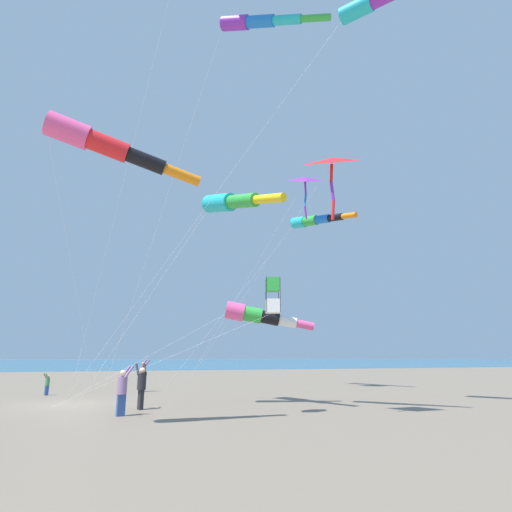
# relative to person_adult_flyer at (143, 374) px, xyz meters

# --- Properties ---
(ground_plane) EXTENTS (600.00, 600.00, 0.00)m
(ground_plane) POSITION_rel_person_adult_flyer_xyz_m (-6.03, 3.39, -1.06)
(ground_plane) COLOR #756654
(ocean_water_strip) EXTENTS (240.00, 600.00, 0.01)m
(ocean_water_strip) POSITION_rel_person_adult_flyer_xyz_m (158.97, 3.39, -1.05)
(ocean_water_strip) COLOR #285B7A
(ocean_water_strip) RESTS_ON ground_plane
(person_adult_flyer) EXTENTS (0.66, 0.70, 1.94)m
(person_adult_flyer) POSITION_rel_person_adult_flyer_xyz_m (0.00, 0.00, 0.00)
(person_adult_flyer) COLOR #335199
(person_adult_flyer) RESTS_ON ground_plane
(person_child_green_jacket) EXTENTS (0.41, 0.43, 1.19)m
(person_child_green_jacket) POSITION_rel_person_adult_flyer_xyz_m (-0.85, 5.18, -0.41)
(person_child_green_jacket) COLOR #335199
(person_child_green_jacket) RESTS_ON ground_plane
(person_child_grey_jacket) EXTENTS (0.52, 0.61, 1.77)m
(person_child_grey_jacket) POSITION_rel_person_adult_flyer_xyz_m (-10.79, 1.34, -0.09)
(person_child_grey_jacket) COLOR #335199
(person_child_grey_jacket) RESTS_ON ground_plane
(person_bystander_far) EXTENTS (0.62, 0.52, 1.81)m
(person_bystander_far) POSITION_rel_person_adult_flyer_xyz_m (-9.03, 0.57, -0.07)
(person_bystander_far) COLOR #232328
(person_bystander_far) RESTS_ON ground_plane
(kite_windsock_purple_drifting) EXTENTS (8.85, 5.15, 9.71)m
(kite_windsock_purple_drifting) POSITION_rel_person_adult_flyer_xyz_m (-14.00, 2.51, 7.83)
(kite_windsock_purple_drifting) COLOR #EF4C93
(kite_windsock_purple_drifting) RESTS_ON ground_plane
(kite_windsock_orange_high_right) EXTENTS (5.23, 12.11, 12.61)m
(kite_windsock_orange_high_right) POSITION_rel_person_adult_flyer_xyz_m (-0.69, -11.66, 10.90)
(kite_windsock_orange_high_right) COLOR #1EB7C6
(kite_windsock_orange_high_right) RESTS_ON ground_plane
(kite_delta_blue_topmost) EXTENTS (12.89, 4.78, 9.90)m
(kite_delta_blue_topmost) POSITION_rel_person_adult_flyer_xyz_m (-14.11, -5.82, 8.41)
(kite_delta_blue_topmost) COLOR red
(kite_delta_blue_topmost) RESTS_ON ground_plane
(kite_windsock_rainbow_low_near) EXTENTS (4.90, 7.87, 10.04)m
(kite_windsock_rainbow_low_near) POSITION_rel_person_adult_flyer_xyz_m (-9.35, -3.05, 8.18)
(kite_windsock_rainbow_low_near) COLOR #1EB7C6
(kite_windsock_rainbow_low_near) RESTS_ON ground_plane
(kite_windsock_magenta_far_left) EXTENTS (3.60, 11.15, 4.65)m
(kite_windsock_magenta_far_left) POSITION_rel_person_adult_flyer_xyz_m (-8.63, -4.58, 2.91)
(kite_windsock_magenta_far_left) COLOR #EF4C93
(kite_windsock_magenta_far_left) RESTS_ON ground_plane
(kite_windsock_teal_far_right) EXTENTS (10.63, 7.92, 16.90)m
(kite_windsock_teal_far_right) POSITION_rel_person_adult_flyer_xyz_m (-13.10, -3.15, 15.10)
(kite_windsock_teal_far_right) COLOR purple
(kite_windsock_teal_far_right) RESTS_ON ground_plane
(kite_delta_yellow_midlevel) EXTENTS (6.18, 8.41, 14.83)m
(kite_delta_yellow_midlevel) POSITION_rel_person_adult_flyer_xyz_m (-2.31, -10.24, 13.22)
(kite_delta_yellow_midlevel) COLOR purple
(kite_delta_yellow_midlevel) RESTS_ON ground_plane
(kite_box_black_fish_shape) EXTENTS (5.75, 8.38, 5.08)m
(kite_box_black_fish_shape) POSITION_rel_person_adult_flyer_xyz_m (-12.34, -3.97, 3.34)
(kite_box_black_fish_shape) COLOR green
(kite_box_black_fish_shape) RESTS_ON ground_plane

